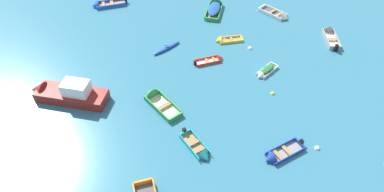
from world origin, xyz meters
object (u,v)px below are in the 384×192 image
object	(u,v)px
rowboat_red_far_back	(216,60)
mooring_buoy_outer_edge	(251,49)
rowboat_deep_blue_far_right	(277,156)
mooring_buoy_midfield	(273,94)
rowboat_white_midfield_left	(266,72)
rowboat_yellow_foreground_center	(224,41)
rowboat_green_near_right	(156,98)
rowboat_white_distant_center	(281,16)
rowboat_blue_cluster_inner	(103,5)
mooring_buoy_far_field	(318,149)
motor_launch_maroon_back_row_left	(67,93)
kayak_blue_center	(168,48)
rowboat_grey_outer_right	(330,35)
rowboat_green_back_row_right	(216,7)
rowboat_turquoise_near_left	(200,151)

from	to	relation	value
rowboat_red_far_back	mooring_buoy_outer_edge	size ratio (longest dim) A/B	6.74
rowboat_deep_blue_far_right	mooring_buoy_midfield	size ratio (longest dim) A/B	9.14
rowboat_white_midfield_left	rowboat_yellow_foreground_center	xyz separation A→B (m)	(-3.76, 5.47, -0.11)
rowboat_green_near_right	rowboat_white_distant_center	size ratio (longest dim) A/B	1.18
rowboat_blue_cluster_inner	mooring_buoy_far_field	distance (m)	30.73
motor_launch_maroon_back_row_left	kayak_blue_center	xyz separation A→B (m)	(8.65, 7.62, -0.54)
rowboat_white_midfield_left	motor_launch_maroon_back_row_left	size ratio (longest dim) A/B	0.35
rowboat_deep_blue_far_right	motor_launch_maroon_back_row_left	bearing A→B (deg)	159.87
rowboat_yellow_foreground_center	rowboat_red_far_back	world-z (taller)	rowboat_yellow_foreground_center
rowboat_yellow_foreground_center	rowboat_green_near_right	bearing A→B (deg)	-126.13
rowboat_grey_outer_right	mooring_buoy_far_field	bearing A→B (deg)	-108.74
mooring_buoy_far_field	rowboat_white_midfield_left	bearing A→B (deg)	107.11
rowboat_deep_blue_far_right	rowboat_green_back_row_right	xyz separation A→B (m)	(-3.71, 22.34, 0.19)
rowboat_green_near_right	rowboat_blue_cluster_inner	size ratio (longest dim) A/B	0.97
motor_launch_maroon_back_row_left	rowboat_red_far_back	size ratio (longest dim) A/B	2.32
rowboat_green_near_right	mooring_buoy_midfield	xyz separation A→B (m)	(10.78, 0.84, -0.21)
mooring_buoy_far_field	mooring_buoy_outer_edge	xyz separation A→B (m)	(-3.78, 13.35, 0.00)
rowboat_grey_outer_right	mooring_buoy_far_field	distance (m)	16.59
rowboat_yellow_foreground_center	rowboat_green_back_row_right	distance (m)	6.81
rowboat_red_far_back	mooring_buoy_far_field	size ratio (longest dim) A/B	7.50
mooring_buoy_midfield	rowboat_green_near_right	bearing A→B (deg)	-175.56
mooring_buoy_outer_edge	rowboat_blue_cluster_inner	bearing A→B (deg)	152.99
rowboat_blue_cluster_inner	mooring_buoy_far_field	bearing A→B (deg)	-46.35
rowboat_blue_cluster_inner	mooring_buoy_outer_edge	distance (m)	19.56
mooring_buoy_midfield	rowboat_turquoise_near_left	bearing A→B (deg)	-135.58
rowboat_red_far_back	mooring_buoy_midfield	size ratio (longest dim) A/B	8.10
rowboat_turquoise_near_left	kayak_blue_center	distance (m)	14.09
rowboat_turquoise_near_left	rowboat_deep_blue_far_right	xyz separation A→B (m)	(5.94, -0.49, -0.03)
rowboat_yellow_foreground_center	rowboat_blue_cluster_inner	bearing A→B (deg)	152.69
rowboat_green_near_right	mooring_buoy_far_field	xyz separation A→B (m)	(13.30, -5.50, -0.21)
rowboat_yellow_foreground_center	rowboat_white_distant_center	bearing A→B (deg)	34.81
rowboat_turquoise_near_left	rowboat_white_midfield_left	bearing A→B (deg)	55.71
rowboat_blue_cluster_inner	mooring_buoy_far_field	xyz separation A→B (m)	(21.21, -22.23, -0.20)
rowboat_green_near_right	mooring_buoy_midfield	bearing A→B (deg)	4.44
rowboat_blue_cluster_inner	mooring_buoy_midfield	world-z (taller)	rowboat_blue_cluster_inner
rowboat_deep_blue_far_right	kayak_blue_center	size ratio (longest dim) A/B	1.19
rowboat_turquoise_near_left	rowboat_deep_blue_far_right	size ratio (longest dim) A/B	0.92
rowboat_deep_blue_far_right	rowboat_white_distant_center	bearing A→B (deg)	79.00
rowboat_white_midfield_left	rowboat_green_near_right	xyz separation A→B (m)	(-10.46, -3.71, -0.02)
rowboat_green_back_row_right	mooring_buoy_far_field	bearing A→B (deg)	-71.58
rowboat_white_midfield_left	rowboat_blue_cluster_inner	distance (m)	22.52
rowboat_yellow_foreground_center	mooring_buoy_outer_edge	size ratio (longest dim) A/B	6.54
rowboat_green_back_row_right	kayak_blue_center	world-z (taller)	rowboat_green_back_row_right
kayak_blue_center	rowboat_deep_blue_far_right	bearing A→B (deg)	-56.89
rowboat_blue_cluster_inner	rowboat_green_back_row_right	xyz separation A→B (m)	(14.06, -0.76, 0.15)
rowboat_white_midfield_left	kayak_blue_center	world-z (taller)	rowboat_white_midfield_left
rowboat_turquoise_near_left	mooring_buoy_outer_edge	size ratio (longest dim) A/B	7.00
rowboat_deep_blue_far_right	mooring_buoy_outer_edge	distance (m)	14.23
rowboat_red_far_back	rowboat_green_back_row_right	bearing A→B (deg)	87.15
rowboat_turquoise_near_left	rowboat_green_back_row_right	size ratio (longest dim) A/B	0.70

